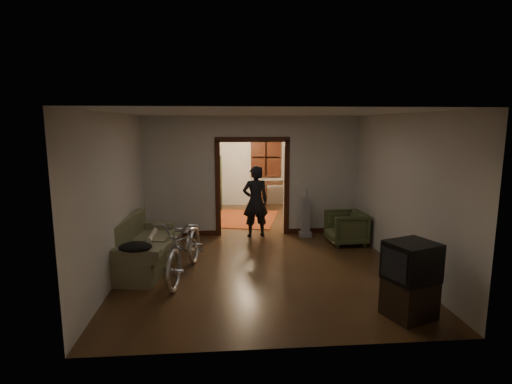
{
  "coord_description": "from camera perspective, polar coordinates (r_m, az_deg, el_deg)",
  "views": [
    {
      "loc": [
        -0.69,
        -8.54,
        2.62
      ],
      "look_at": [
        0.0,
        -0.3,
        1.2
      ],
      "focal_mm": 28.0,
      "sensor_mm": 36.0,
      "label": 1
    }
  ],
  "objects": [
    {
      "name": "wall_back",
      "position": [
        12.86,
        -1.71,
        4.3
      ],
      "size": [
        5.0,
        0.02,
        2.8
      ],
      "primitive_type": "cube",
      "color": "beige",
      "rests_on": "floor"
    },
    {
      "name": "tv_stand",
      "position": [
        6.01,
        21.03,
        -13.96
      ],
      "size": [
        0.74,
        0.71,
        0.54
      ],
      "primitive_type": "cube",
      "rotation": [
        0.0,
        0.0,
        0.36
      ],
      "color": "black",
      "rests_on": "floor"
    },
    {
      "name": "partition_wall",
      "position": [
        9.39,
        -0.54,
        2.28
      ],
      "size": [
        5.0,
        0.14,
        2.8
      ],
      "primitive_type": "cube",
      "color": "beige",
      "rests_on": "floor"
    },
    {
      "name": "rolled_paper",
      "position": [
        7.87,
        -14.64,
        -5.98
      ],
      "size": [
        0.09,
        0.75,
        0.09
      ],
      "primitive_type": "cylinder",
      "rotation": [
        1.57,
        0.0,
        0.0
      ],
      "color": "beige",
      "rests_on": "sofa"
    },
    {
      "name": "globe",
      "position": [
        12.26,
        -7.12,
        6.49
      ],
      "size": [
        0.28,
        0.28,
        0.28
      ],
      "primitive_type": "sphere",
      "color": "#1E5972",
      "rests_on": "locker"
    },
    {
      "name": "vacuum",
      "position": [
        9.39,
        7.09,
        -3.65
      ],
      "size": [
        0.28,
        0.23,
        0.91
      ],
      "primitive_type": "cube",
      "rotation": [
        0.0,
        0.0,
        -0.01
      ],
      "color": "gray",
      "rests_on": "floor"
    },
    {
      "name": "person",
      "position": [
        9.26,
        -0.09,
        -1.37
      ],
      "size": [
        0.67,
        0.5,
        1.67
      ],
      "primitive_type": "imported",
      "rotation": [
        0.0,
        0.0,
        3.32
      ],
      "color": "black",
      "rests_on": "floor"
    },
    {
      "name": "sofa",
      "position": [
        7.63,
        -15.74,
        -7.13
      ],
      "size": [
        1.16,
        2.08,
        0.91
      ],
      "primitive_type": "cube",
      "rotation": [
        0.0,
        0.0,
        -0.14
      ],
      "color": "#646443",
      "rests_on": "floor"
    },
    {
      "name": "floor",
      "position": [
        8.96,
        -0.16,
        -7.26
      ],
      "size": [
        5.0,
        8.5,
        0.01
      ],
      "primitive_type": "cube",
      "color": "#352011",
      "rests_on": "ground"
    },
    {
      "name": "desk",
      "position": [
        12.54,
        2.72,
        -0.45
      ],
      "size": [
        1.21,
        0.86,
        0.81
      ],
      "primitive_type": "cube",
      "rotation": [
        0.0,
        0.0,
        0.25
      ],
      "color": "black",
      "rests_on": "floor"
    },
    {
      "name": "armchair",
      "position": [
        9.02,
        12.72,
        -5.0
      ],
      "size": [
        0.84,
        0.82,
        0.72
      ],
      "primitive_type": "imported",
      "rotation": [
        0.0,
        0.0,
        -1.51
      ],
      "color": "#434C2B",
      "rests_on": "floor"
    },
    {
      "name": "chandelier",
      "position": [
        11.06,
        -1.23,
        8.34
      ],
      "size": [
        0.24,
        0.24,
        0.24
      ],
      "primitive_type": "sphere",
      "color": "#FFE0A5",
      "rests_on": "ceiling"
    },
    {
      "name": "door_casing",
      "position": [
        9.44,
        -0.54,
        0.48
      ],
      "size": [
        1.74,
        0.2,
        2.32
      ],
      "primitive_type": "cube",
      "color": "#35160C",
      "rests_on": "floor"
    },
    {
      "name": "oriental_rug",
      "position": [
        11.16,
        -1.7,
        -3.79
      ],
      "size": [
        2.17,
        2.56,
        0.02
      ],
      "primitive_type": "cube",
      "rotation": [
        0.0,
        0.0,
        -0.23
      ],
      "color": "maroon",
      "rests_on": "floor"
    },
    {
      "name": "jacket",
      "position": [
        6.7,
        -16.86,
        -7.52
      ],
      "size": [
        0.53,
        0.4,
        0.15
      ],
      "primitive_type": "ellipsoid",
      "color": "black",
      "rests_on": "sofa"
    },
    {
      "name": "locker",
      "position": [
        12.37,
        -7.01,
        1.36
      ],
      "size": [
        0.91,
        0.62,
        1.66
      ],
      "primitive_type": "cube",
      "rotation": [
        0.0,
        0.0,
        0.21
      ],
      "color": "#29341F",
      "rests_on": "floor"
    },
    {
      "name": "wall_left",
      "position": [
        8.81,
        -16.6,
        1.38
      ],
      "size": [
        0.02,
        8.5,
        2.8
      ],
      "primitive_type": "cube",
      "color": "beige",
      "rests_on": "floor"
    },
    {
      "name": "ceiling",
      "position": [
        8.57,
        -0.17,
        10.95
      ],
      "size": [
        5.0,
        8.5,
        0.01
      ],
      "primitive_type": "cube",
      "color": "white",
      "rests_on": "floor"
    },
    {
      "name": "desk_chair",
      "position": [
        12.14,
        0.64,
        -0.72
      ],
      "size": [
        0.44,
        0.44,
        0.83
      ],
      "primitive_type": "cube",
      "rotation": [
        0.0,
        0.0,
        -0.21
      ],
      "color": "black",
      "rests_on": "floor"
    },
    {
      "name": "light_switch",
      "position": [
        9.48,
        5.84,
        1.38
      ],
      "size": [
        0.08,
        0.01,
        0.12
      ],
      "primitive_type": "cube",
      "color": "silver",
      "rests_on": "partition_wall"
    },
    {
      "name": "crt_tv",
      "position": [
        5.83,
        21.35,
        -9.22
      ],
      "size": [
        0.77,
        0.73,
        0.53
      ],
      "primitive_type": "cube",
      "rotation": [
        0.0,
        0.0,
        0.36
      ],
      "color": "black",
      "rests_on": "tv_stand"
    },
    {
      "name": "wall_right",
      "position": [
        9.2,
        15.56,
        1.76
      ],
      "size": [
        0.02,
        8.5,
        2.8
      ],
      "primitive_type": "cube",
      "color": "beige",
      "rests_on": "floor"
    },
    {
      "name": "bicycle",
      "position": [
        7.05,
        -10.04,
        -7.6
      ],
      "size": [
        1.04,
        2.13,
        1.07
      ],
      "primitive_type": "imported",
      "rotation": [
        0.0,
        0.0,
        -0.17
      ],
      "color": "silver",
      "rests_on": "floor"
    },
    {
      "name": "far_window",
      "position": [
        12.87,
        1.43,
        4.97
      ],
      "size": [
        0.98,
        0.06,
        1.28
      ],
      "primitive_type": "cube",
      "color": "black",
      "rests_on": "wall_back"
    }
  ]
}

